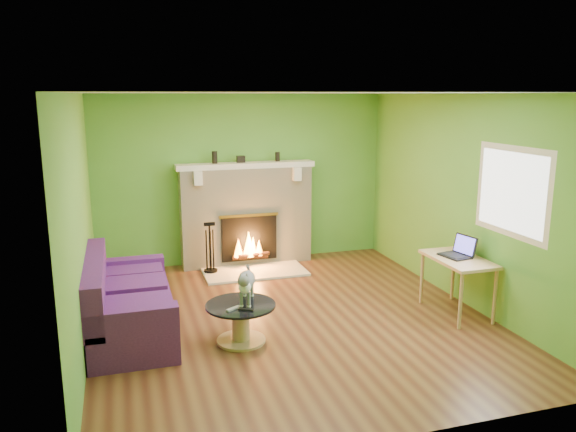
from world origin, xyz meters
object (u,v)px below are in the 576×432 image
at_px(sofa, 125,304).
at_px(desk, 458,265).
at_px(cat, 247,284).
at_px(coffee_table, 241,320).

height_order(sofa, desk, sofa).
relative_size(sofa, desk, 2.05).
distance_m(sofa, cat, 1.39).
bearing_deg(sofa, cat, -24.26).
bearing_deg(sofa, coffee_table, -27.68).
bearing_deg(sofa, desk, -8.56).
bearing_deg(coffee_table, sofa, 152.32).
height_order(sofa, coffee_table, sofa).
bearing_deg(cat, desk, 18.50).
height_order(sofa, cat, sofa).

